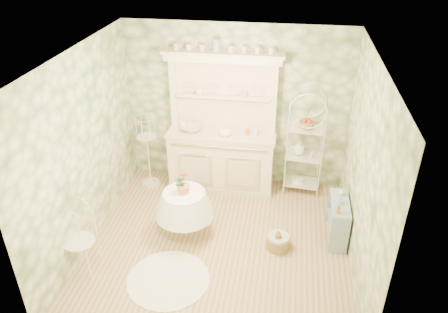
# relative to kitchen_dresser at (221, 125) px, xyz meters

# --- Properties ---
(floor) EXTENTS (3.60, 3.60, 0.00)m
(floor) POSITION_rel_kitchen_dresser_xyz_m (0.20, -1.52, -1.15)
(floor) COLOR tan
(floor) RESTS_ON ground
(ceiling) EXTENTS (3.60, 3.60, 0.00)m
(ceiling) POSITION_rel_kitchen_dresser_xyz_m (0.20, -1.52, 1.56)
(ceiling) COLOR white
(ceiling) RESTS_ON floor
(wall_left) EXTENTS (3.60, 3.60, 0.00)m
(wall_left) POSITION_rel_kitchen_dresser_xyz_m (-1.60, -1.52, 0.21)
(wall_left) COLOR beige
(wall_left) RESTS_ON floor
(wall_right) EXTENTS (3.60, 3.60, 0.00)m
(wall_right) POSITION_rel_kitchen_dresser_xyz_m (2.00, -1.52, 0.21)
(wall_right) COLOR beige
(wall_right) RESTS_ON floor
(wall_back) EXTENTS (3.60, 3.60, 0.00)m
(wall_back) POSITION_rel_kitchen_dresser_xyz_m (0.20, 0.28, 0.21)
(wall_back) COLOR beige
(wall_back) RESTS_ON floor
(wall_front) EXTENTS (3.60, 3.60, 0.00)m
(wall_front) POSITION_rel_kitchen_dresser_xyz_m (0.20, -3.32, 0.21)
(wall_front) COLOR beige
(wall_front) RESTS_ON floor
(kitchen_dresser) EXTENTS (1.87, 0.61, 2.29)m
(kitchen_dresser) POSITION_rel_kitchen_dresser_xyz_m (0.00, 0.00, 0.00)
(kitchen_dresser) COLOR white
(kitchen_dresser) RESTS_ON floor
(bakers_rack) EXTENTS (0.58, 0.45, 1.76)m
(bakers_rack) POSITION_rel_kitchen_dresser_xyz_m (1.33, 0.08, -0.27)
(bakers_rack) COLOR white
(bakers_rack) RESTS_ON floor
(side_shelf) EXTENTS (0.32, 0.75, 0.63)m
(side_shelf) POSITION_rel_kitchen_dresser_xyz_m (1.85, -1.10, -0.83)
(side_shelf) COLOR #88A1B2
(side_shelf) RESTS_ON floor
(round_table) EXTENTS (0.72, 0.72, 0.66)m
(round_table) POSITION_rel_kitchen_dresser_xyz_m (-0.31, -1.35, -0.82)
(round_table) COLOR white
(round_table) RESTS_ON floor
(cafe_chair) EXTENTS (0.48, 0.48, 0.87)m
(cafe_chair) POSITION_rel_kitchen_dresser_xyz_m (-1.48, -2.26, -0.71)
(cafe_chair) COLOR white
(cafe_chair) RESTS_ON floor
(birdcage_stand) EXTENTS (0.35, 0.35, 1.38)m
(birdcage_stand) POSITION_rel_kitchen_dresser_xyz_m (-1.22, -0.14, -0.45)
(birdcage_stand) COLOR white
(birdcage_stand) RESTS_ON floor
(floor_basket) EXTENTS (0.51, 0.51, 0.25)m
(floor_basket) POSITION_rel_kitchen_dresser_xyz_m (1.03, -1.46, -1.02)
(floor_basket) COLOR #997948
(floor_basket) RESTS_ON floor
(lace_rug) EXTENTS (1.41, 1.41, 0.01)m
(lace_rug) POSITION_rel_kitchen_dresser_xyz_m (-0.32, -2.29, -1.14)
(lace_rug) COLOR white
(lace_rug) RESTS_ON floor
(bowl_floral) EXTENTS (0.37, 0.37, 0.08)m
(bowl_floral) POSITION_rel_kitchen_dresser_xyz_m (-0.49, -0.01, -0.13)
(bowl_floral) COLOR white
(bowl_floral) RESTS_ON kitchen_dresser
(bowl_white) EXTENTS (0.24, 0.24, 0.07)m
(bowl_white) POSITION_rel_kitchen_dresser_xyz_m (0.07, -0.09, -0.13)
(bowl_white) COLOR white
(bowl_white) RESTS_ON kitchen_dresser
(cup_left) EXTENTS (0.15, 0.15, 0.10)m
(cup_left) POSITION_rel_kitchen_dresser_xyz_m (-0.38, 0.16, 0.47)
(cup_left) COLOR white
(cup_left) RESTS_ON kitchen_dresser
(cup_right) EXTENTS (0.11, 0.11, 0.10)m
(cup_right) POSITION_rel_kitchen_dresser_xyz_m (0.34, 0.16, 0.47)
(cup_right) COLOR white
(cup_right) RESTS_ON kitchen_dresser
(potted_geranium) EXTENTS (0.17, 0.14, 0.28)m
(potted_geranium) POSITION_rel_kitchen_dresser_xyz_m (-0.35, -1.37, -0.30)
(potted_geranium) COLOR #3F7238
(potted_geranium) RESTS_ON round_table
(bottle_amber) EXTENTS (0.07, 0.07, 0.16)m
(bottle_amber) POSITION_rel_kitchen_dresser_xyz_m (1.79, -1.36, -0.46)
(bottle_amber) COLOR #BB6C31
(bottle_amber) RESTS_ON side_shelf
(bottle_blue) EXTENTS (0.06, 0.06, 0.10)m
(bottle_blue) POSITION_rel_kitchen_dresser_xyz_m (1.84, -1.14, -0.49)
(bottle_blue) COLOR #7A93B9
(bottle_blue) RESTS_ON side_shelf
(bottle_glass) EXTENTS (0.10, 0.10, 0.10)m
(bottle_glass) POSITION_rel_kitchen_dresser_xyz_m (1.87, -0.91, -0.50)
(bottle_glass) COLOR silver
(bottle_glass) RESTS_ON side_shelf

